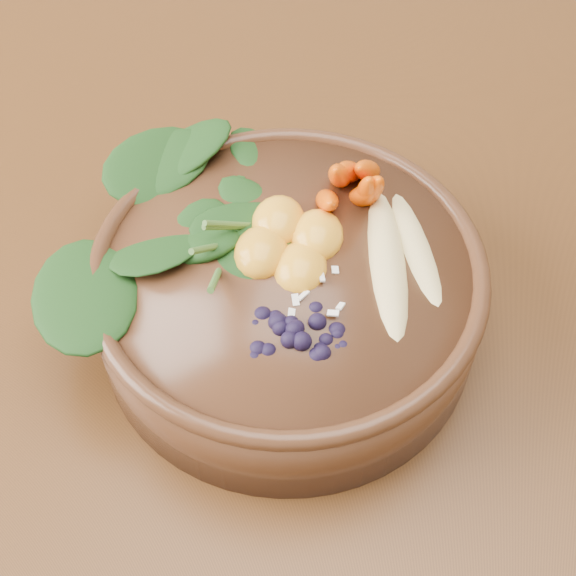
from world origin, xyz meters
name	(u,v)px	position (x,y,z in m)	size (l,w,h in m)	color
dining_table	(493,338)	(0.00, 0.00, 0.66)	(1.60, 0.90, 0.75)	#331C0C
stoneware_bowl	(288,297)	(-0.16, -0.08, 0.78)	(0.25, 0.25, 0.07)	#492D1C
kale_heap	(222,187)	(-0.21, -0.04, 0.84)	(0.17, 0.15, 0.04)	#1A3F15
carrot_cluster	(350,146)	(-0.13, 0.00, 0.85)	(0.05, 0.05, 0.07)	#F35400
banana_halves	(404,242)	(-0.09, -0.06, 0.83)	(0.08, 0.15, 0.02)	#E0CC84
mandarin_cluster	(289,231)	(-0.16, -0.07, 0.83)	(0.07, 0.08, 0.03)	orange
blueberry_pile	(299,316)	(-0.14, -0.13, 0.84)	(0.12, 0.09, 0.03)	black
coconut_flakes	(293,283)	(-0.15, -0.10, 0.82)	(0.08, 0.06, 0.01)	white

